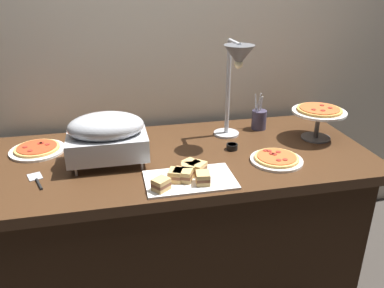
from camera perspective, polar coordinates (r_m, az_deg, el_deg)
The scene contains 12 objects.
ground_plane at distance 2.36m, azimuth -1.54°, elevation -18.51°, with size 8.00×8.00×0.00m, color #38332D.
back_wall at distance 2.28m, azimuth -4.32°, elevation 13.92°, with size 4.40×0.04×2.40m, color beige.
buffet_table at distance 2.12m, azimuth -1.65°, elevation -10.74°, with size 1.90×0.84×0.76m.
chafing_dish at distance 1.83m, azimuth -12.40°, elevation 1.22°, with size 0.36×0.24×0.25m.
heat_lamp at distance 1.95m, azimuth 6.55°, elevation 11.27°, with size 0.15×0.30×0.53m.
pizza_plate_front at distance 1.90m, azimuth 12.30°, elevation -2.16°, with size 0.25×0.25×0.03m.
pizza_plate_center at distance 2.11m, azimuth -21.77°, elevation -0.72°, with size 0.27×0.27×0.03m.
pizza_plate_raised_stand at distance 2.18m, azimuth 18.13°, elevation 4.22°, with size 0.28×0.28×0.18m.
sandwich_platter at distance 1.68m, azimuth -0.65°, elevation -4.72°, with size 0.39×0.24×0.06m.
sauce_cup_near at distance 1.99m, azimuth 5.91°, elevation -0.40°, with size 0.06×0.06×0.03m.
utensil_holder at distance 2.27m, azimuth 9.80°, elevation 3.61°, with size 0.08×0.08×0.21m.
serving_spatula at distance 1.82m, azimuth -21.84°, elevation -4.95°, with size 0.09×0.17×0.01m.
Camera 1 is at (-0.31, -1.72, 1.58)m, focal length 36.31 mm.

